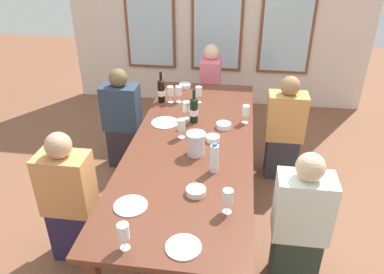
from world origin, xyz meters
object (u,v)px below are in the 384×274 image
at_px(wine_bottle_0, 161,91).
at_px(seated_person_4, 210,90).
at_px(wine_glass_1, 123,232).
at_px(tasting_bowl_1, 185,86).
at_px(wine_glass_6, 170,92).
at_px(wine_glass_0, 181,125).
at_px(dining_table, 192,148).
at_px(tasting_bowl_0, 224,125).
at_px(wine_glass_4, 179,92).
at_px(wine_glass_3, 228,197).
at_px(wine_glass_5, 199,92).
at_px(seated_person_0, 122,121).
at_px(tasting_bowl_3, 213,138).
at_px(tasting_bowl_2, 196,191).
at_px(wine_glass_7, 246,111).
at_px(seated_person_1, 284,131).
at_px(wine_bottle_1, 194,110).
at_px(white_plate_1, 183,247).
at_px(white_plate_2, 165,123).
at_px(water_bottle, 214,158).
at_px(seated_person_3, 300,226).
at_px(wine_glass_2, 186,107).
at_px(metal_pitcher, 196,144).
at_px(seated_person_2, 69,201).
at_px(white_plate_0, 131,206).

xyz_separation_m(wine_bottle_0, seated_person_4, (0.43, 0.93, -0.34)).
bearing_deg(wine_glass_1, tasting_bowl_1, 90.87).
xyz_separation_m(wine_glass_6, seated_person_4, (0.34, 0.93, -0.33)).
bearing_deg(wine_glass_0, dining_table, -32.79).
height_order(tasting_bowl_0, wine_glass_4, wine_glass_4).
xyz_separation_m(tasting_bowl_0, wine_glass_3, (0.09, -1.16, 0.09)).
height_order(wine_glass_3, seated_person_4, seated_person_4).
distance_m(wine_bottle_0, wine_glass_1, 2.06).
bearing_deg(wine_glass_3, wine_glass_5, 102.95).
bearing_deg(seated_person_0, seated_person_4, 50.21).
relative_size(tasting_bowl_1, tasting_bowl_3, 1.14).
xyz_separation_m(tasting_bowl_2, wine_glass_7, (0.32, 1.14, 0.09)).
bearing_deg(seated_person_1, wine_bottle_1, -158.92).
relative_size(wine_bottle_0, tasting_bowl_0, 2.42).
xyz_separation_m(white_plate_1, white_plate_2, (-0.42, 1.52, 0.00)).
xyz_separation_m(white_plate_2, wine_glass_0, (0.20, -0.25, 0.12)).
xyz_separation_m(tasting_bowl_2, seated_person_4, (-0.12, 2.44, -0.24)).
bearing_deg(tasting_bowl_1, wine_glass_3, -74.13).
xyz_separation_m(wine_glass_1, seated_person_4, (0.21, 2.99, -0.34)).
relative_size(tasting_bowl_3, water_bottle, 0.50).
height_order(wine_glass_6, seated_person_3, seated_person_3).
relative_size(wine_glass_7, seated_person_1, 0.16).
bearing_deg(wine_glass_4, wine_glass_1, -88.88).
relative_size(white_plate_1, tasting_bowl_0, 1.57).
bearing_deg(white_plate_2, wine_glass_7, 8.74).
relative_size(white_plate_1, wine_glass_2, 1.21).
distance_m(tasting_bowl_2, wine_glass_1, 0.65).
relative_size(wine_glass_0, wine_glass_4, 1.00).
bearing_deg(seated_person_4, wine_glass_1, -94.08).
distance_m(white_plate_1, wine_glass_7, 1.67).
height_order(water_bottle, wine_glass_0, water_bottle).
height_order(wine_glass_7, seated_person_4, seated_person_4).
distance_m(metal_pitcher, seated_person_4, 1.95).
relative_size(white_plate_1, wine_glass_4, 1.21).
bearing_deg(wine_bottle_1, seated_person_3, -50.26).
relative_size(tasting_bowl_0, wine_glass_0, 0.77).
bearing_deg(water_bottle, tasting_bowl_1, 106.06).
bearing_deg(wine_glass_4, wine_glass_5, 4.52).
relative_size(wine_glass_1, wine_glass_2, 1.00).
xyz_separation_m(seated_person_3, seated_person_4, (-0.85, 2.42, 0.00)).
height_order(white_plate_1, wine_bottle_0, wine_bottle_0).
distance_m(tasting_bowl_3, wine_glass_6, 0.91).
bearing_deg(wine_glass_2, dining_table, -75.15).
xyz_separation_m(seated_person_1, seated_person_2, (-1.70, -1.37, 0.00)).
distance_m(tasting_bowl_1, wine_glass_5, 0.46).
relative_size(wine_bottle_0, tasting_bowl_1, 2.39).
distance_m(wine_glass_2, seated_person_2, 1.36).
relative_size(water_bottle, wine_glass_2, 1.38).
xyz_separation_m(tasting_bowl_0, seated_person_1, (0.60, 0.42, -0.24)).
bearing_deg(white_plate_2, white_plate_0, -89.27).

